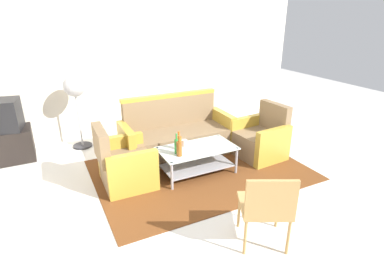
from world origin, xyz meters
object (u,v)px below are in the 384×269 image
armchair_left (124,165)px  bottle_green (177,146)px  pedestal_fan (75,90)px  coffee_table (197,157)px  couch (177,136)px  bottle_orange (179,142)px  cup (184,143)px  tv_stand (5,146)px  wicker_chair (267,205)px  bottle_brown (179,148)px  armchair_right (260,140)px

armchair_left → bottle_green: bearing=74.0°
pedestal_fan → coffee_table: bearing=-52.3°
coffee_table → bottle_green: size_ratio=3.81×
couch → bottle_orange: (-0.26, -0.66, 0.20)m
cup → bottle_green: bearing=-140.3°
armchair_left → bottle_orange: bearing=83.7°
bottle_green → cup: (0.19, 0.16, -0.06)m
armchair_left → bottle_orange: armchair_left is taller
tv_stand → wicker_chair: size_ratio=0.95×
bottle_orange → pedestal_fan: 2.08m
coffee_table → bottle_brown: 0.44m
wicker_chair → bottle_brown: bearing=125.3°
couch → coffee_table: bearing=90.0°
armchair_right → coffee_table: armchair_right is taller
bottle_orange → bottle_brown: bearing=-113.2°
armchair_left → pedestal_fan: pedestal_fan is taller
armchair_left → pedestal_fan: (-0.34, 1.58, 0.73)m
cup → tv_stand: (-2.37, 1.58, -0.20)m
bottle_orange → wicker_chair: wicker_chair is taller
cup → pedestal_fan: (-1.22, 1.63, 0.55)m
armchair_right → bottle_green: (-1.52, -0.10, 0.23)m
bottle_orange → tv_stand: bottle_orange is taller
bottle_brown → wicker_chair: bearing=-81.2°
tv_stand → pedestal_fan: bearing=2.5°
coffee_table → bottle_orange: 0.36m
tv_stand → pedestal_fan: size_ratio=0.63×
cup → tv_stand: bearing=146.3°
couch → tv_stand: size_ratio=2.26×
armchair_left → wicker_chair: size_ratio=1.01×
armchair_left → bottle_green: (0.69, -0.21, 0.23)m
coffee_table → pedestal_fan: (-1.36, 1.76, 0.74)m
coffee_table → bottle_brown: (-0.33, -0.12, 0.25)m
bottle_green → armchair_left: bearing=162.9°
cup → armchair_right: bearing=-2.8°
armchair_right → coffee_table: (-1.19, -0.07, -0.02)m
armchair_right → bottle_green: size_ratio=2.94×
armchair_right → coffee_table: size_ratio=0.77×
armchair_right → cup: armchair_right is taller
couch → armchair_right: couch is taller
armchair_left → pedestal_fan: 1.77m
bottle_orange → bottle_green: size_ratio=0.93×
couch → coffee_table: (-0.01, -0.74, -0.04)m
bottle_green → wicker_chair: 1.64m
coffee_table → bottle_brown: size_ratio=3.73×
coffee_table → bottle_orange: bearing=161.6°
coffee_table → armchair_left: bearing=169.8°
bottle_green → bottle_brown: bottle_brown is taller
couch → bottle_orange: couch is taller
armchair_right → tv_stand: (-3.70, 1.65, -0.03)m
bottle_orange → bottle_green: bottle_green is taller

